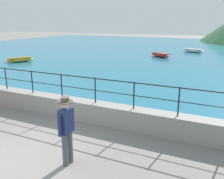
# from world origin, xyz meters

# --- Properties ---
(ground_plane) EXTENTS (120.00, 120.00, 0.00)m
(ground_plane) POSITION_xyz_m (0.00, 0.00, 0.00)
(ground_plane) COLOR slate
(promenade_wall) EXTENTS (20.00, 0.56, 0.70)m
(promenade_wall) POSITION_xyz_m (0.00, 3.20, 0.35)
(promenade_wall) COLOR gray
(promenade_wall) RESTS_ON ground
(railing) EXTENTS (18.44, 0.04, 0.90)m
(railing) POSITION_xyz_m (-0.00, 3.20, 1.31)
(railing) COLOR black
(railing) RESTS_ON promenade_wall
(lake_water) EXTENTS (64.00, 44.32, 0.06)m
(lake_water) POSITION_xyz_m (0.00, 25.84, 0.03)
(lake_water) COLOR #236B89
(lake_water) RESTS_ON ground
(person_walking) EXTENTS (0.38, 0.57, 1.75)m
(person_walking) POSITION_xyz_m (1.36, 0.57, 0.98)
(person_walking) COLOR #4C4C56
(person_walking) RESTS_ON ground
(boat_0) EXTENTS (1.95, 2.44, 0.36)m
(boat_0) POSITION_xyz_m (-11.38, 11.61, 0.26)
(boat_0) COLOR gold
(boat_0) RESTS_ON lake_water
(boat_1) EXTENTS (2.45, 1.44, 0.36)m
(boat_1) POSITION_xyz_m (1.34, 24.84, 0.26)
(boat_1) COLOR white
(boat_1) RESTS_ON lake_water
(boat_2) EXTENTS (2.42, 2.02, 0.36)m
(boat_2) POSITION_xyz_m (-1.12, 19.74, 0.26)
(boat_2) COLOR red
(boat_2) RESTS_ON lake_water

